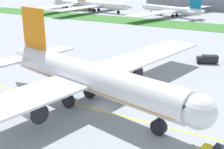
{
  "coord_description": "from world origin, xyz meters",
  "views": [
    {
      "loc": [
        28.25,
        -47.59,
        26.9
      ],
      "look_at": [
        -2.39,
        9.26,
        4.14
      ],
      "focal_mm": 47.13,
      "sensor_mm": 36.0,
      "label": 1
    }
  ],
  "objects": [
    {
      "name": "parked_airliner_far_centre",
      "position": [
        -78.32,
        131.33,
        4.81
      ],
      "size": [
        48.52,
        78.81,
        14.15
      ],
      "color": "white",
      "rests_on": "ground"
    },
    {
      "name": "parked_airliner_far_left",
      "position": [
        -99.89,
        133.13,
        4.48
      ],
      "size": [
        46.17,
        74.64,
        13.2
      ],
      "color": "white",
      "rests_on": "ground"
    },
    {
      "name": "ground_crew_wingwalker_port",
      "position": [
        2.52,
        3.63,
        1.04
      ],
      "size": [
        0.5,
        0.49,
        1.71
      ],
      "color": "black",
      "rests_on": "ground"
    },
    {
      "name": "ground_plane",
      "position": [
        0.0,
        0.0,
        0.0
      ],
      "size": [
        600.0,
        600.0,
        0.0
      ],
      "primitive_type": "plane",
      "color": "#9399A0",
      "rests_on": "ground"
    },
    {
      "name": "parked_airliner_far_right",
      "position": [
        -27.12,
        133.9,
        4.25
      ],
      "size": [
        45.76,
        76.26,
        12.51
      ],
      "color": "white",
      "rests_on": "ground"
    },
    {
      "name": "service_truck_baggage_loader",
      "position": [
        12.97,
        42.73,
        1.4
      ],
      "size": [
        6.59,
        4.55,
        2.53
      ],
      "color": "black",
      "rests_on": "ground"
    },
    {
      "name": "apron_taxi_line",
      "position": [
        0.0,
        -1.1,
        0.0
      ],
      "size": [
        280.0,
        0.36,
        0.01
      ],
      "primitive_type": "cube",
      "color": "yellow",
      "rests_on": "ground"
    },
    {
      "name": "airliner_foreground",
      "position": [
        -2.97,
        -0.22,
        6.47
      ],
      "size": [
        53.62,
        85.17,
        19.06
      ],
      "color": "white",
      "rests_on": "ground"
    },
    {
      "name": "grass_median_strip",
      "position": [
        0.0,
        106.43,
        0.05
      ],
      "size": [
        320.0,
        24.0,
        0.1
      ],
      "primitive_type": "cube",
      "color": "#38722D",
      "rests_on": "ground"
    }
  ]
}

